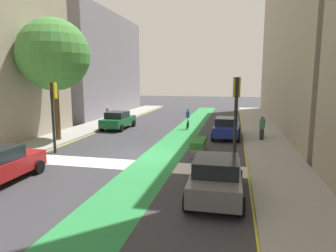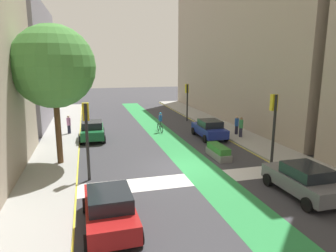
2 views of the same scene
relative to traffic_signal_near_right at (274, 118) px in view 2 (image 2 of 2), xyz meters
The scene contains 20 objects.
ground_plane 6.39m from the traffic_signal_near_right, 162.47° to the left, with size 120.00×120.00×0.00m, color #38383D.
bike_lane_paint 5.43m from the traffic_signal_near_right, 157.77° to the left, with size 2.40×60.00×0.01m, color #2D8C47.
crosswalk_band 6.17m from the traffic_signal_near_right, behind, with size 12.00×1.80×0.01m, color silver.
sidewalk_left 13.27m from the traffic_signal_near_right, behind, with size 3.00×60.00×0.15m, color #9E9E99.
curb_stripe_left 11.84m from the traffic_signal_near_right, behind, with size 0.16×60.00×0.01m, color yellow.
sidewalk_right 4.14m from the traffic_signal_near_right, 37.18° to the left, with size 3.00×60.00×0.15m, color #9E9E99.
curb_stripe_right 3.64m from the traffic_signal_near_right, 67.13° to the left, with size 0.16×60.00×0.01m, color yellow.
traffic_signal_near_right is the anchor object (origin of this frame).
traffic_signal_near_left 10.66m from the traffic_signal_near_right, behind, with size 0.35×0.52×4.24m.
traffic_signal_far_right 16.01m from the traffic_signal_near_right, 89.80° to the left, with size 0.35×0.52×4.00m.
car_grey_right_near 4.42m from the traffic_signal_near_right, 100.12° to the right, with size 2.05×4.22×1.57m.
car_green_left_far 14.57m from the traffic_signal_near_right, 135.13° to the left, with size 2.11×4.25×1.57m.
car_blue_right_far 8.42m from the traffic_signal_near_right, 94.20° to the left, with size 2.10×4.24×1.57m.
car_red_left_near 10.98m from the traffic_signal_near_right, 157.03° to the right, with size 2.09×4.23×1.57m.
cyclist_in_lane 12.26m from the traffic_signal_near_right, 109.76° to the left, with size 0.32×1.73×1.86m.
pedestrian_sidewalk_right_a 7.71m from the traffic_signal_near_right, 75.30° to the left, with size 0.34×0.34×1.69m.
pedestrian_sidewalk_left_a 17.40m from the traffic_signal_near_right, 134.73° to the left, with size 0.34×0.34×1.62m.
pedestrian_sidewalk_right_b 8.70m from the traffic_signal_near_right, 76.17° to the left, with size 0.34×0.34×1.61m.
street_tree_near 13.29m from the traffic_signal_near_right, 161.55° to the left, with size 4.92×4.92×8.39m.
median_planter 4.50m from the traffic_signal_near_right, 126.01° to the left, with size 0.83×2.53×0.85m.
Camera 2 is at (-5.20, -16.86, 6.35)m, focal length 32.37 mm.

